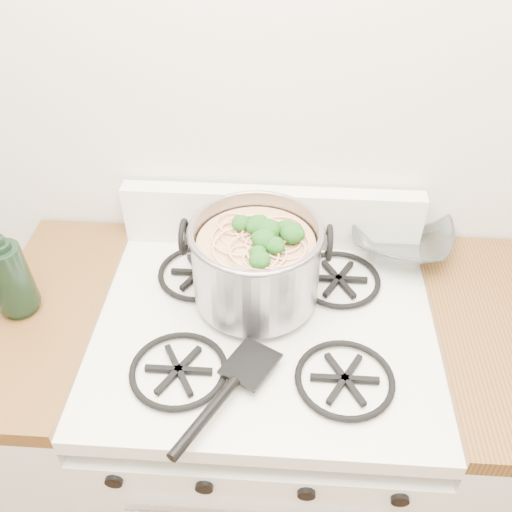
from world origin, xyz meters
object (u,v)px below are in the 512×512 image
Objects in this scene: gas_range at (263,440)px; glass_bowl at (400,242)px; spatula at (251,362)px; stock_pot at (256,263)px; bottle at (7,268)px.

glass_bowl reaches higher than gas_range.
spatula is at bearing -130.54° from glass_bowl.
stock_pot is 1.05× the size of spatula.
gas_range is 3.78× the size of bottle.
spatula reaches higher than gas_range.
stock_pot is 1.33× the size of bottle.
bottle is at bearing -171.21° from stock_pot.
gas_range is 0.52m from spatula.
spatula is 0.56m from bottle.
gas_range is 0.59m from stock_pot.
stock_pot reaches higher than spatula.
stock_pot is 0.23m from spatula.
bottle is (-0.53, 0.13, 0.11)m from spatula.
stock_pot is at bearing 28.73° from bottle.
glass_bowl is 0.41× the size of bottle.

